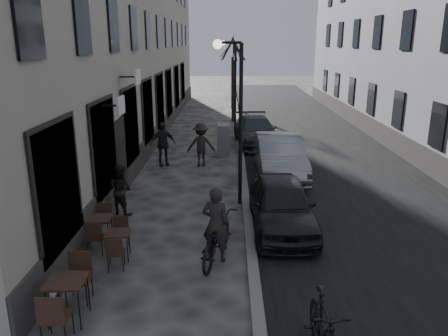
{
  "coord_description": "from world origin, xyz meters",
  "views": [
    {
      "loc": [
        -0.36,
        -7.21,
        5.03
      ],
      "look_at": [
        -0.49,
        3.91,
        1.8
      ],
      "focal_mm": 35.0,
      "sensor_mm": 36.0,
      "label": 1
    }
  ],
  "objects_px": {
    "sign_board": "(50,277)",
    "pedestrian_mid": "(201,145)",
    "streetlamp_near": "(235,106)",
    "bistro_set_b": "(118,243)",
    "moped": "(323,331)",
    "streetlamp_far": "(232,76)",
    "tree_far": "(233,47)",
    "pedestrian_near": "(121,189)",
    "car_far": "(256,131)",
    "tree_near": "(233,48)",
    "bistro_set_a": "(68,296)",
    "car_mid": "(279,156)",
    "bistro_set_c": "(100,228)",
    "bicycle": "(216,238)",
    "utility_cabinet": "(223,140)",
    "car_near": "(282,204)",
    "pedestrian_far": "(163,144)"
  },
  "relations": [
    {
      "from": "tree_far",
      "to": "car_far",
      "type": "distance_m",
      "value": 13.28
    },
    {
      "from": "streetlamp_far",
      "to": "bistro_set_c",
      "type": "distance_m",
      "value": 15.62
    },
    {
      "from": "pedestrian_near",
      "to": "pedestrian_mid",
      "type": "bearing_deg",
      "value": -84.9
    },
    {
      "from": "bistro_set_a",
      "to": "utility_cabinet",
      "type": "xyz_separation_m",
      "value": [
        2.7,
        12.5,
        0.19
      ]
    },
    {
      "from": "sign_board",
      "to": "pedestrian_mid",
      "type": "relative_size",
      "value": 0.56
    },
    {
      "from": "car_mid",
      "to": "car_far",
      "type": "height_order",
      "value": "car_mid"
    },
    {
      "from": "bistro_set_c",
      "to": "car_mid",
      "type": "height_order",
      "value": "car_mid"
    },
    {
      "from": "pedestrian_mid",
      "to": "moped",
      "type": "distance_m",
      "value": 11.98
    },
    {
      "from": "bistro_set_b",
      "to": "moped",
      "type": "relative_size",
      "value": 0.73
    },
    {
      "from": "streetlamp_far",
      "to": "tree_near",
      "type": "height_order",
      "value": "tree_near"
    },
    {
      "from": "tree_near",
      "to": "pedestrian_near",
      "type": "height_order",
      "value": "tree_near"
    },
    {
      "from": "pedestrian_near",
      "to": "car_far",
      "type": "relative_size",
      "value": 0.32
    },
    {
      "from": "tree_near",
      "to": "bistro_set_a",
      "type": "xyz_separation_m",
      "value": [
        -3.22,
        -21.18,
        -4.15
      ]
    },
    {
      "from": "sign_board",
      "to": "car_mid",
      "type": "relative_size",
      "value": 0.21
    },
    {
      "from": "streetlamp_far",
      "to": "utility_cabinet",
      "type": "distance_m",
      "value": 6.2
    },
    {
      "from": "car_near",
      "to": "bistro_set_a",
      "type": "bearing_deg",
      "value": -136.49
    },
    {
      "from": "pedestrian_near",
      "to": "pedestrian_mid",
      "type": "distance_m",
      "value": 5.73
    },
    {
      "from": "bicycle",
      "to": "car_near",
      "type": "height_order",
      "value": "car_near"
    },
    {
      "from": "moped",
      "to": "car_far",
      "type": "bearing_deg",
      "value": 89.7
    },
    {
      "from": "bistro_set_c",
      "to": "pedestrian_mid",
      "type": "xyz_separation_m",
      "value": [
        2.13,
        7.43,
        0.46
      ]
    },
    {
      "from": "bistro_set_b",
      "to": "car_near",
      "type": "distance_m",
      "value": 4.5
    },
    {
      "from": "tree_far",
      "to": "bistro_set_a",
      "type": "relative_size",
      "value": 3.35
    },
    {
      "from": "tree_near",
      "to": "pedestrian_near",
      "type": "distance_m",
      "value": 16.73
    },
    {
      "from": "streetlamp_far",
      "to": "tree_far",
      "type": "height_order",
      "value": "tree_far"
    },
    {
      "from": "streetlamp_near",
      "to": "car_far",
      "type": "bearing_deg",
      "value": 82.03
    },
    {
      "from": "streetlamp_near",
      "to": "tree_far",
      "type": "height_order",
      "value": "tree_far"
    },
    {
      "from": "streetlamp_far",
      "to": "car_far",
      "type": "height_order",
      "value": "streetlamp_far"
    },
    {
      "from": "pedestrian_mid",
      "to": "car_near",
      "type": "relative_size",
      "value": 0.43
    },
    {
      "from": "streetlamp_near",
      "to": "bistro_set_b",
      "type": "relative_size",
      "value": 3.59
    },
    {
      "from": "sign_board",
      "to": "car_far",
      "type": "relative_size",
      "value": 0.21
    },
    {
      "from": "bistro_set_c",
      "to": "pedestrian_mid",
      "type": "relative_size",
      "value": 0.83
    },
    {
      "from": "streetlamp_near",
      "to": "pedestrian_mid",
      "type": "height_order",
      "value": "streetlamp_near"
    },
    {
      "from": "pedestrian_near",
      "to": "pedestrian_far",
      "type": "distance_m",
      "value": 5.4
    },
    {
      "from": "utility_cabinet",
      "to": "streetlamp_near",
      "type": "bearing_deg",
      "value": -85.24
    },
    {
      "from": "streetlamp_near",
      "to": "utility_cabinet",
      "type": "relative_size",
      "value": 3.6
    },
    {
      "from": "tree_far",
      "to": "moped",
      "type": "bearing_deg",
      "value": -87.44
    },
    {
      "from": "utility_cabinet",
      "to": "bicycle",
      "type": "height_order",
      "value": "utility_cabinet"
    },
    {
      "from": "streetlamp_far",
      "to": "moped",
      "type": "height_order",
      "value": "streetlamp_far"
    },
    {
      "from": "pedestrian_near",
      "to": "pedestrian_mid",
      "type": "height_order",
      "value": "pedestrian_mid"
    },
    {
      "from": "car_far",
      "to": "bistro_set_b",
      "type": "bearing_deg",
      "value": -112.95
    },
    {
      "from": "streetlamp_near",
      "to": "pedestrian_mid",
      "type": "relative_size",
      "value": 2.81
    },
    {
      "from": "streetlamp_near",
      "to": "car_mid",
      "type": "height_order",
      "value": "streetlamp_near"
    },
    {
      "from": "streetlamp_far",
      "to": "car_mid",
      "type": "height_order",
      "value": "streetlamp_far"
    },
    {
      "from": "tree_far",
      "to": "car_mid",
      "type": "bearing_deg",
      "value": -84.66
    },
    {
      "from": "tree_far",
      "to": "moped",
      "type": "distance_m",
      "value": 28.55
    },
    {
      "from": "bistro_set_a",
      "to": "bistro_set_c",
      "type": "bearing_deg",
      "value": 94.39
    },
    {
      "from": "bistro_set_b",
      "to": "moped",
      "type": "height_order",
      "value": "moped"
    },
    {
      "from": "streetlamp_far",
      "to": "bicycle",
      "type": "relative_size",
      "value": 2.39
    },
    {
      "from": "tree_near",
      "to": "bistro_set_c",
      "type": "distance_m",
      "value": 18.81
    },
    {
      "from": "sign_board",
      "to": "bicycle",
      "type": "distance_m",
      "value": 3.7
    }
  ]
}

